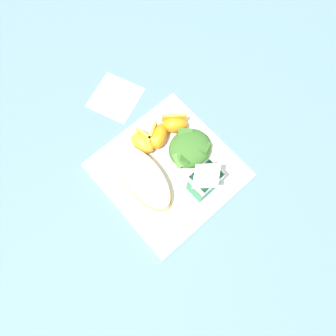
{
  "coord_description": "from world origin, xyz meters",
  "views": [
    {
      "loc": [
        0.14,
        0.16,
        0.68
      ],
      "look_at": [
        0.0,
        0.0,
        0.03
      ],
      "focal_mm": 33.03,
      "sensor_mm": 36.0,
      "label": 1
    }
  ],
  "objects_px": {
    "orange_wedge_front": "(175,124)",
    "green_salad_pile": "(190,148)",
    "cheesy_pizza_bread": "(144,178)",
    "white_plate": "(168,171)",
    "milk_carton": "(205,180)",
    "orange_wedge_rear": "(143,142)",
    "paper_napkin": "(115,97)",
    "orange_wedge_middle": "(158,136)"
  },
  "relations": [
    {
      "from": "orange_wedge_front",
      "to": "green_salad_pile",
      "type": "bearing_deg",
      "value": 77.95
    },
    {
      "from": "green_salad_pile",
      "to": "cheesy_pizza_bread",
      "type": "bearing_deg",
      "value": -6.43
    },
    {
      "from": "white_plate",
      "to": "green_salad_pile",
      "type": "height_order",
      "value": "green_salad_pile"
    },
    {
      "from": "milk_carton",
      "to": "orange_wedge_front",
      "type": "xyz_separation_m",
      "value": [
        -0.05,
        -0.15,
        -0.04
      ]
    },
    {
      "from": "green_salad_pile",
      "to": "orange_wedge_rear",
      "type": "relative_size",
      "value": 1.59
    },
    {
      "from": "white_plate",
      "to": "green_salad_pile",
      "type": "distance_m",
      "value": 0.07
    },
    {
      "from": "white_plate",
      "to": "cheesy_pizza_bread",
      "type": "bearing_deg",
      "value": -14.05
    },
    {
      "from": "white_plate",
      "to": "paper_napkin",
      "type": "distance_m",
      "value": 0.23
    },
    {
      "from": "cheesy_pizza_bread",
      "to": "orange_wedge_middle",
      "type": "relative_size",
      "value": 2.53
    },
    {
      "from": "white_plate",
      "to": "milk_carton",
      "type": "height_order",
      "value": "milk_carton"
    },
    {
      "from": "orange_wedge_middle",
      "to": "orange_wedge_rear",
      "type": "height_order",
      "value": "same"
    },
    {
      "from": "cheesy_pizza_bread",
      "to": "orange_wedge_rear",
      "type": "distance_m",
      "value": 0.08
    },
    {
      "from": "orange_wedge_front",
      "to": "paper_napkin",
      "type": "relative_size",
      "value": 0.63
    },
    {
      "from": "paper_napkin",
      "to": "green_salad_pile",
      "type": "bearing_deg",
      "value": 98.61
    },
    {
      "from": "cheesy_pizza_bread",
      "to": "paper_napkin",
      "type": "height_order",
      "value": "cheesy_pizza_bread"
    },
    {
      "from": "white_plate",
      "to": "paper_napkin",
      "type": "bearing_deg",
      "value": -97.36
    },
    {
      "from": "green_salad_pile",
      "to": "paper_napkin",
      "type": "bearing_deg",
      "value": -81.39
    },
    {
      "from": "orange_wedge_middle",
      "to": "milk_carton",
      "type": "bearing_deg",
      "value": 88.96
    },
    {
      "from": "white_plate",
      "to": "orange_wedge_front",
      "type": "xyz_separation_m",
      "value": [
        -0.08,
        -0.07,
        0.03
      ]
    },
    {
      "from": "green_salad_pile",
      "to": "milk_carton",
      "type": "height_order",
      "value": "milk_carton"
    },
    {
      "from": "cheesy_pizza_bread",
      "to": "orange_wedge_front",
      "type": "height_order",
      "value": "orange_wedge_front"
    },
    {
      "from": "cheesy_pizza_bread",
      "to": "orange_wedge_rear",
      "type": "bearing_deg",
      "value": -127.72
    },
    {
      "from": "green_salad_pile",
      "to": "milk_carton",
      "type": "xyz_separation_m",
      "value": [
        0.04,
        0.08,
        0.04
      ]
    },
    {
      "from": "orange_wedge_rear",
      "to": "paper_napkin",
      "type": "height_order",
      "value": "orange_wedge_rear"
    },
    {
      "from": "white_plate",
      "to": "orange_wedge_rear",
      "type": "xyz_separation_m",
      "value": [
        0.0,
        -0.08,
        0.03
      ]
    },
    {
      "from": "milk_carton",
      "to": "orange_wedge_front",
      "type": "distance_m",
      "value": 0.16
    },
    {
      "from": "cheesy_pizza_bread",
      "to": "orange_wedge_middle",
      "type": "bearing_deg",
      "value": -147.73
    },
    {
      "from": "green_salad_pile",
      "to": "orange_wedge_middle",
      "type": "relative_size",
      "value": 1.49
    },
    {
      "from": "orange_wedge_front",
      "to": "orange_wedge_middle",
      "type": "height_order",
      "value": "same"
    },
    {
      "from": "white_plate",
      "to": "cheesy_pizza_bread",
      "type": "xyz_separation_m",
      "value": [
        0.06,
        -0.01,
        0.03
      ]
    },
    {
      "from": "cheesy_pizza_bread",
      "to": "paper_napkin",
      "type": "relative_size",
      "value": 1.61
    },
    {
      "from": "green_salad_pile",
      "to": "orange_wedge_front",
      "type": "bearing_deg",
      "value": -102.05
    },
    {
      "from": "orange_wedge_front",
      "to": "paper_napkin",
      "type": "bearing_deg",
      "value": -73.37
    },
    {
      "from": "white_plate",
      "to": "milk_carton",
      "type": "distance_m",
      "value": 0.11
    },
    {
      "from": "white_plate",
      "to": "green_salad_pile",
      "type": "relative_size",
      "value": 2.69
    },
    {
      "from": "cheesy_pizza_bread",
      "to": "paper_napkin",
      "type": "xyz_separation_m",
      "value": [
        -0.09,
        -0.22,
        -0.03
      ]
    },
    {
      "from": "orange_wedge_rear",
      "to": "milk_carton",
      "type": "bearing_deg",
      "value": 101.5
    },
    {
      "from": "cheesy_pizza_bread",
      "to": "green_salad_pile",
      "type": "xyz_separation_m",
      "value": [
        -0.12,
        0.01,
        0.0
      ]
    },
    {
      "from": "cheesy_pizza_bread",
      "to": "green_salad_pile",
      "type": "relative_size",
      "value": 1.7
    },
    {
      "from": "white_plate",
      "to": "orange_wedge_front",
      "type": "relative_size",
      "value": 4.04
    },
    {
      "from": "green_salad_pile",
      "to": "orange_wedge_middle",
      "type": "height_order",
      "value": "green_salad_pile"
    },
    {
      "from": "milk_carton",
      "to": "white_plate",
      "type": "bearing_deg",
      "value": -70.86
    }
  ]
}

